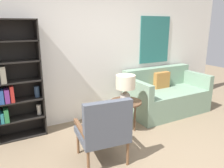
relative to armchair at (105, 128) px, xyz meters
name	(u,v)px	position (x,y,z in m)	size (l,w,h in m)	color
wall_back	(92,49)	(0.50, 1.50, 0.84)	(6.40, 0.08, 2.70)	white
armchair	(105,128)	(0.00, 0.00, 0.00)	(0.68, 0.66, 0.92)	brown
couch	(165,96)	(1.95, 1.03, -0.18)	(1.66, 0.89, 0.90)	gray
side_table	(126,104)	(0.73, 0.67, -0.03)	(0.54, 0.54, 0.54)	brown
table_lamp	(126,85)	(0.70, 0.63, 0.33)	(0.32, 0.32, 0.46)	#A59E93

